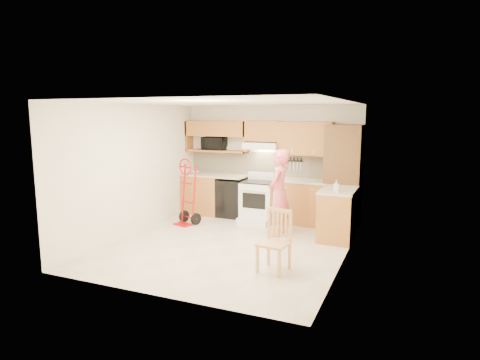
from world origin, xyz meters
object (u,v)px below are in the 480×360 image
Objects in this scene: range at (258,198)px; dining_chair at (274,241)px; microwave at (214,143)px; person at (279,193)px; hand_truck at (186,195)px.

range is 1.14× the size of dining_chair.
person is (1.93, -1.15, -0.81)m from microwave.
microwave is at bearing 161.98° from range.
range is at bearing 47.89° from hand_truck.
hand_truck reaches higher than dining_chair.
microwave is 0.52× the size of range.
microwave reaches higher than hand_truck.
microwave is 4.00m from dining_chair.
microwave is 1.71m from range.
person reaches higher than hand_truck.
microwave is at bearing -120.62° from person.
hand_truck is 3.11m from dining_chair.
hand_truck is (-2.03, -0.01, -0.20)m from person.
hand_truck is (-1.33, -0.76, 0.11)m from range.
person is 1.31× the size of hand_truck.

